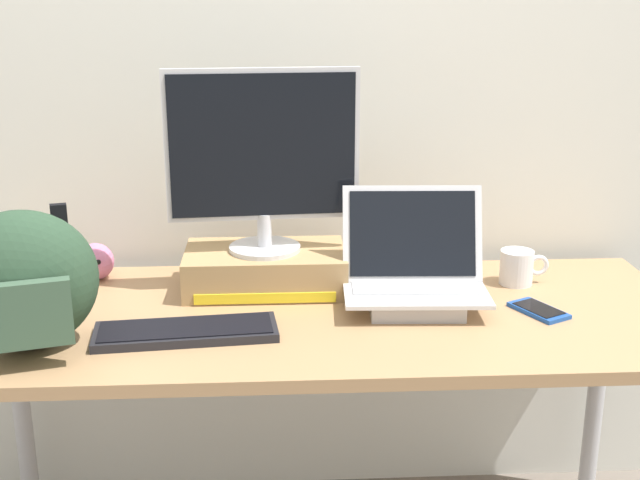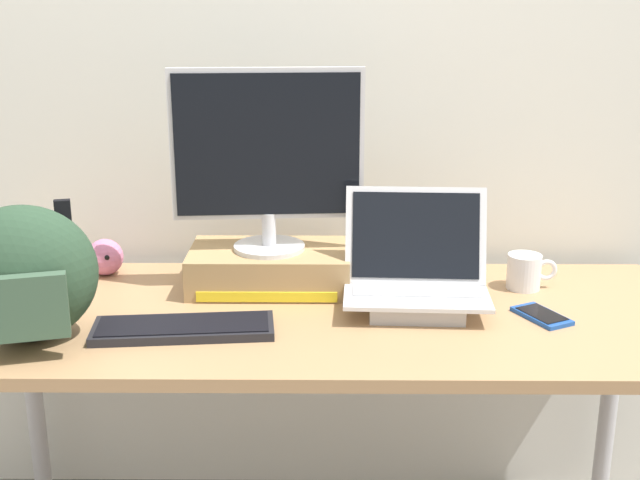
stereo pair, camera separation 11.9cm
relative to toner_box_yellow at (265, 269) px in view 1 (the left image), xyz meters
The scene contains 10 objects.
back_wall 0.60m from the toner_box_yellow, 65.38° to the left, with size 7.00×0.10×2.60m, color silver.
desk 0.25m from the toner_box_yellow, 52.59° to the right, with size 1.78×0.72×0.73m.
toner_box_yellow is the anchor object (origin of this frame).
desktop_monitor 0.29m from the toner_box_yellow, 84.35° to the right, with size 0.48×0.18×0.46m.
open_laptop 0.39m from the toner_box_yellow, 21.65° to the right, with size 0.35×0.26×0.28m.
external_keyboard 0.35m from the toner_box_yellow, 120.28° to the right, with size 0.42×0.17×0.02m.
messenger_backpack 0.62m from the toner_box_yellow, 145.96° to the right, with size 0.36×0.31×0.31m.
coffee_mug 0.66m from the toner_box_yellow, ahead, with size 0.13×0.09×0.09m.
cell_phone 0.69m from the toner_box_yellow, 17.46° to the right, with size 0.13×0.16×0.01m.
plush_toy 0.46m from the toner_box_yellow, 168.53° to the left, with size 0.10×0.10×0.10m.
Camera 1 is at (-0.10, -1.84, 1.48)m, focal length 46.44 mm.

